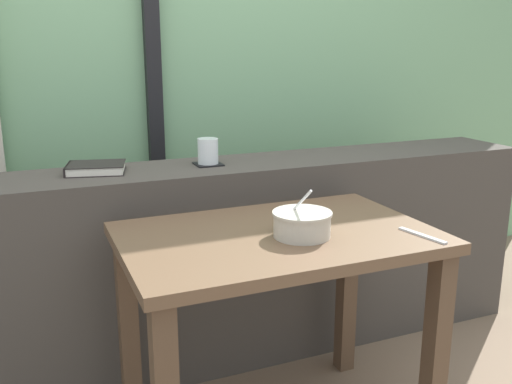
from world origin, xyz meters
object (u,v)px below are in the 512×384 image
object	(u,v)px
closed_book	(96,168)
soup_bowl	(302,224)
breakfast_table	(277,273)
coaster_square	(208,164)
juice_glass	(208,152)
fork_utensil	(422,235)

from	to	relation	value
closed_book	soup_bowl	distance (m)	0.82
breakfast_table	closed_book	world-z (taller)	closed_book
coaster_square	closed_book	xyz separation A→B (m)	(-0.41, 0.03, 0.01)
breakfast_table	soup_bowl	distance (m)	0.19
breakfast_table	juice_glass	world-z (taller)	juice_glass
breakfast_table	coaster_square	bearing A→B (deg)	93.66
juice_glass	soup_bowl	xyz separation A→B (m)	(0.09, -0.61, -0.12)
soup_bowl	fork_utensil	size ratio (longest dim) A/B	1.04
closed_book	coaster_square	bearing A→B (deg)	-3.78
juice_glass	fork_utensil	distance (m)	0.87
fork_utensil	breakfast_table	bearing A→B (deg)	141.17
closed_book	fork_utensil	xyz separation A→B (m)	(0.83, -0.78, -0.12)
soup_bowl	coaster_square	bearing A→B (deg)	97.97
juice_glass	fork_utensil	xyz separation A→B (m)	(0.41, -0.75, -0.15)
juice_glass	soup_bowl	world-z (taller)	juice_glass
coaster_square	closed_book	size ratio (longest dim) A/B	0.43
breakfast_table	fork_utensil	size ratio (longest dim) A/B	5.52
juice_glass	closed_book	bearing A→B (deg)	176.22
coaster_square	fork_utensil	distance (m)	0.87
fork_utensil	coaster_square	bearing A→B (deg)	107.95
juice_glass	soup_bowl	size ratio (longest dim) A/B	0.55
juice_glass	breakfast_table	bearing A→B (deg)	-86.34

